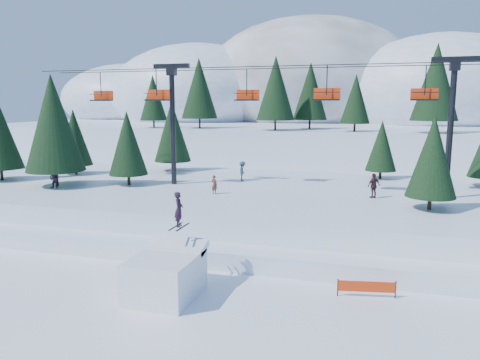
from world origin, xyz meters
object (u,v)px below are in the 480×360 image
(chairlift, at_px, (296,105))
(banner_near, at_px, (367,287))
(jump_kicker, at_px, (166,273))
(banner_far, at_px, (433,275))

(chairlift, bearing_deg, banner_near, -66.85)
(chairlift, height_order, banner_near, chairlift)
(jump_kicker, distance_m, banner_near, 9.96)
(jump_kicker, relative_size, banner_far, 1.79)
(banner_near, relative_size, banner_far, 1.01)
(jump_kicker, distance_m, banner_far, 14.03)
(chairlift, bearing_deg, banner_far, -50.71)
(banner_near, bearing_deg, jump_kicker, -164.87)
(banner_far, bearing_deg, banner_near, -140.84)
(banner_far, bearing_deg, chairlift, 129.29)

